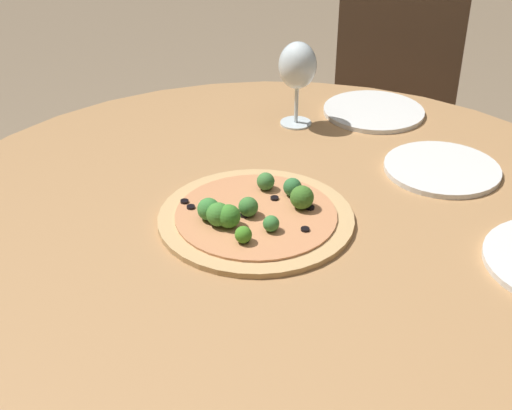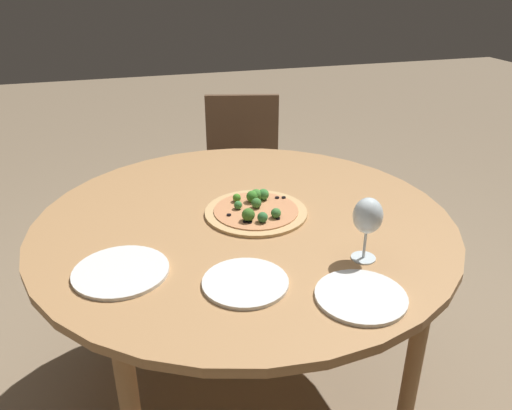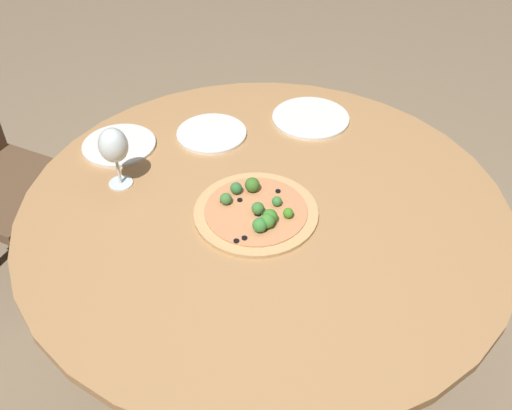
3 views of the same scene
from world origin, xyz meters
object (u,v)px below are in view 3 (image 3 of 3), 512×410
object	(u,v)px
pizza	(256,211)
plate_far	(311,118)
wine_glass	(114,147)
plate_near	(212,133)
plate_side	(119,145)

from	to	relation	value
pizza	plate_far	bearing A→B (deg)	-61.92
pizza	wine_glass	xyz separation A→B (m)	(0.34, 0.20, 0.11)
pizza	wine_glass	size ratio (longest dim) A/B	1.82
plate_near	plate_side	xyz separation A→B (m)	(0.13, 0.25, 0.00)
wine_glass	plate_near	xyz separation A→B (m)	(0.03, -0.34, -0.12)
plate_far	plate_near	bearing A→B (deg)	64.81
plate_far	plate_side	distance (m)	0.60
wine_glass	plate_side	xyz separation A→B (m)	(0.16, -0.09, -0.12)
plate_side	wine_glass	bearing A→B (deg)	150.68
wine_glass	plate_far	size ratio (longest dim) A/B	0.73
plate_near	plate_far	size ratio (longest dim) A/B	0.88
wine_glass	plate_side	world-z (taller)	wine_glass
wine_glass	plate_far	bearing A→B (deg)	-100.15
plate_side	plate_far	bearing A→B (deg)	-116.61
pizza	plate_near	world-z (taller)	pizza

